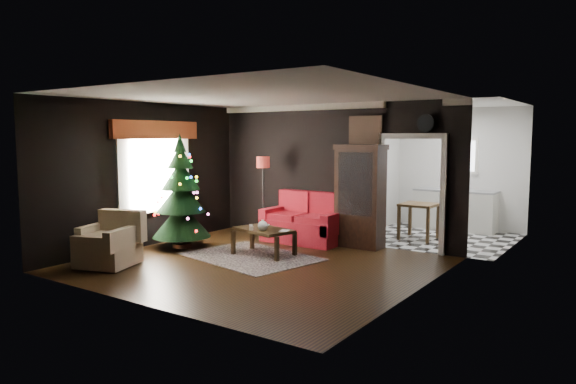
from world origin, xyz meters
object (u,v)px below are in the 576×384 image
Objects in this scene: floor_lamp at (263,199)px; coffee_table at (264,242)px; loveseat at (304,218)px; curio_cabinet at (360,198)px; teapot at (263,226)px; armchair at (108,239)px; christmas_tree at (181,193)px; wall_clock at (426,123)px; kitchen_table at (419,221)px.

floor_lamp reaches higher than coffee_table.
curio_cabinet is (1.15, 0.22, 0.45)m from loveseat.
loveseat is 1.63m from teapot.
floor_lamp reaches higher than armchair.
coffee_table is (1.73, 0.34, -0.80)m from christmas_tree.
wall_clock reaches higher than kitchen_table.
teapot is at bearing -117.90° from curio_cabinet.
loveseat reaches higher than teapot.
wall_clock is (3.34, 0.46, 1.55)m from floor_lamp.
floor_lamp is 5.58× the size of wall_clock.
loveseat is 2.45m from kitchen_table.
loveseat is 5.31× the size of wall_clock.
christmas_tree is 2.42× the size of armchair.
loveseat is 1.44m from coffee_table.
coffee_table is at bearing 11.24° from christmas_tree.
coffee_table is at bearing 34.00° from armchair.
teapot is (1.86, 0.14, -0.46)m from christmas_tree.
floor_lamp is (-0.99, -0.06, 0.33)m from loveseat.
armchair reaches higher than teapot.
wall_clock reaches higher than christmas_tree.
teapot is (-0.97, -1.83, -0.36)m from curio_cabinet.
floor_lamp is at bearing -172.22° from wall_clock.
teapot is (0.18, -1.61, 0.09)m from loveseat.
curio_cabinet is 1.67m from kitchen_table.
kitchen_table is (-0.55, 1.25, -2.00)m from wall_clock.
floor_lamp is 3.53m from armchair.
kitchen_table is (1.62, 3.26, -0.21)m from teapot.
coffee_table is (1.64, 2.11, -0.21)m from armchair.
curio_cabinet is 3.46m from christmas_tree.
armchair is 2.68m from coffee_table.
floor_lamp reaches higher than loveseat.
wall_clock reaches higher than curio_cabinet.
coffee_table is (0.05, -1.41, -0.25)m from loveseat.
christmas_tree reaches higher than floor_lamp.
armchair is 1.18× the size of kitchen_table.
coffee_table is 5.21× the size of teapot.
christmas_tree is 2.02× the size of coffee_table.
teapot reaches higher than coffee_table.
floor_lamp is 1.96m from teapot.
teapot is 0.64× the size of wall_clock.
wall_clock is 0.43× the size of kitchen_table.
wall_clock reaches higher than floor_lamp.
christmas_tree reaches higher than coffee_table.
armchair is 2.77× the size of wall_clock.
christmas_tree reaches higher than teapot.
curio_cabinet is 5.94× the size of wall_clock.
coffee_table is 3.53m from kitchen_table.
armchair is at bearing -123.25° from kitchen_table.
floor_lamp is 2.02× the size of armchair.
floor_lamp is at bearing -176.74° from loveseat.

